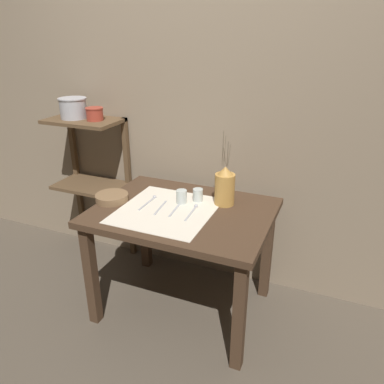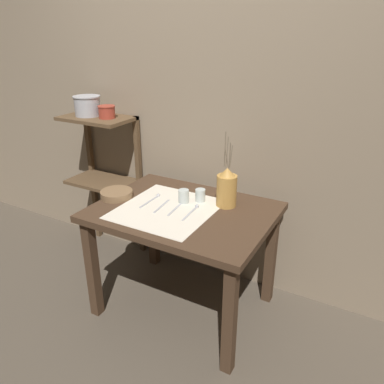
{
  "view_description": "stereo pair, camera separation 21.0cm",
  "coord_description": "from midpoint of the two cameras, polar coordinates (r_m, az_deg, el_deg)",
  "views": [
    {
      "loc": [
        0.8,
        -1.78,
        1.66
      ],
      "look_at": [
        0.06,
        0.0,
        0.82
      ],
      "focal_mm": 35.0,
      "sensor_mm": 36.0,
      "label": 1
    },
    {
      "loc": [
        0.99,
        -1.69,
        1.66
      ],
      "look_at": [
        0.06,
        0.0,
        0.82
      ],
      "focal_mm": 35.0,
      "sensor_mm": 36.0,
      "label": 2
    }
  ],
  "objects": [
    {
      "name": "ground_plane",
      "position": [
        2.56,
        -3.7,
        -16.98
      ],
      "size": [
        12.0,
        12.0,
        0.0
      ],
      "primitive_type": "plane",
      "color": "brown"
    },
    {
      "name": "fork_inner",
      "position": [
        2.19,
        -7.58,
        -2.45
      ],
      "size": [
        0.03,
        0.19,
        0.0
      ],
      "color": "#A8A8AD",
      "rests_on": "wooden_table"
    },
    {
      "name": "linen_cloth",
      "position": [
        2.17,
        -6.68,
        -2.83
      ],
      "size": [
        0.53,
        0.56,
        0.0
      ],
      "color": "beige",
      "rests_on": "wooden_table"
    },
    {
      "name": "knife_center",
      "position": [
        2.16,
        -5.37,
        -2.73
      ],
      "size": [
        0.03,
        0.19,
        0.0
      ],
      "color": "#A8A8AD",
      "rests_on": "wooden_table"
    },
    {
      "name": "wooden_table",
      "position": [
        2.22,
        -4.1,
        -5.09
      ],
      "size": [
        1.02,
        0.77,
        0.7
      ],
      "color": "#422D1E",
      "rests_on": "ground_plane"
    },
    {
      "name": "wooden_bowl",
      "position": [
        2.35,
        -14.64,
        -0.86
      ],
      "size": [
        0.2,
        0.2,
        0.04
      ],
      "color": "brown",
      "rests_on": "wooden_table"
    },
    {
      "name": "metal_pot_large",
      "position": [
        2.78,
        -19.79,
        12.0
      ],
      "size": [
        0.19,
        0.19,
        0.14
      ],
      "color": "#A8A8AD",
      "rests_on": "wooden_shelf_unit"
    },
    {
      "name": "spoon_inner",
      "position": [
        2.3,
        -8.79,
        -1.21
      ],
      "size": [
        0.02,
        0.2,
        0.02
      ],
      "color": "#A8A8AD",
      "rests_on": "wooden_table"
    },
    {
      "name": "glass_tumbler_far",
      "position": [
        2.25,
        -1.76,
        -0.51
      ],
      "size": [
        0.06,
        0.06,
        0.08
      ],
      "color": "#B7C1BC",
      "rests_on": "wooden_table"
    },
    {
      "name": "stone_wall_back",
      "position": [
        2.44,
        0.79,
        12.64
      ],
      "size": [
        7.0,
        0.06,
        2.4
      ],
      "color": "gray",
      "rests_on": "ground_plane"
    },
    {
      "name": "spoon_outer",
      "position": [
        2.16,
        -2.48,
        -2.66
      ],
      "size": [
        0.03,
        0.2,
        0.02
      ],
      "color": "#A8A8AD",
      "rests_on": "wooden_table"
    },
    {
      "name": "glass_tumbler_near",
      "position": [
        2.23,
        -4.29,
        -0.76
      ],
      "size": [
        0.06,
        0.06,
        0.08
      ],
      "color": "#B7C1BC",
      "rests_on": "wooden_table"
    },
    {
      "name": "wooden_shelf_unit",
      "position": [
        2.86,
        -17.09,
        4.16
      ],
      "size": [
        0.51,
        0.31,
        1.1
      ],
      "color": "brown",
      "rests_on": "ground_plane"
    },
    {
      "name": "pitcher_with_flowers",
      "position": [
        2.19,
        2.29,
        0.72
      ],
      "size": [
        0.12,
        0.12,
        0.45
      ],
      "color": "#B7843D",
      "rests_on": "wooden_table"
    },
    {
      "name": "metal_pot_small",
      "position": [
        2.67,
        -16.87,
        11.36
      ],
      "size": [
        0.12,
        0.12,
        0.09
      ],
      "color": "#9E3828",
      "rests_on": "wooden_shelf_unit"
    }
  ]
}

